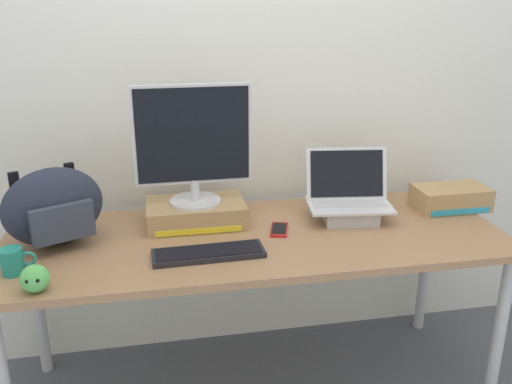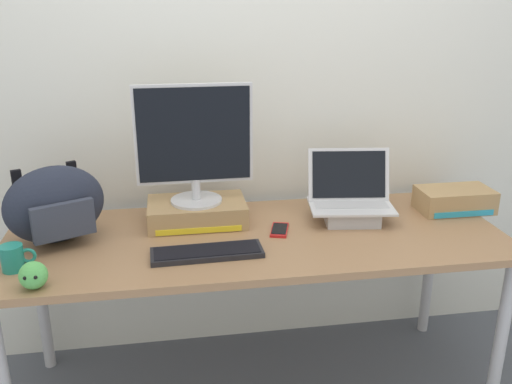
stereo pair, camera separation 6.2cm
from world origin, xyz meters
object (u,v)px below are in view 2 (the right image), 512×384
external_keyboard (207,252)px  messenger_backpack (55,205)px  plush_toy (33,275)px  cell_phone (279,230)px  toner_box_cyan (454,200)px  desktop_monitor (194,143)px  toner_box_yellow (197,212)px  open_laptop (350,206)px  coffee_mug (13,258)px

external_keyboard → messenger_backpack: (-0.56, 0.22, 0.14)m
plush_toy → cell_phone: bearing=20.4°
external_keyboard → toner_box_cyan: bearing=12.2°
desktop_monitor → messenger_backpack: bearing=-169.4°
toner_box_yellow → plush_toy: bearing=-139.6°
toner_box_yellow → open_laptop: (0.64, -0.07, 0.01)m
messenger_backpack → desktop_monitor: bearing=-13.4°
coffee_mug → toner_box_cyan: (1.78, 0.29, 0.00)m
external_keyboard → cell_phone: 0.35m
toner_box_yellow → cell_phone: toner_box_yellow is taller
desktop_monitor → toner_box_cyan: (1.13, -0.04, -0.29)m
desktop_monitor → external_keyboard: size_ratio=1.18×
open_laptop → external_keyboard: size_ratio=0.90×
open_laptop → messenger_backpack: messenger_backpack is taller
desktop_monitor → external_keyboard: desktop_monitor is taller
external_keyboard → plush_toy: bearing=-167.0°
toner_box_yellow → cell_phone: (0.32, -0.15, -0.04)m
toner_box_yellow → cell_phone: 0.36m
external_keyboard → toner_box_cyan: size_ratio=1.29×
external_keyboard → coffee_mug: coffee_mug is taller
open_laptop → plush_toy: open_laptop is taller
plush_toy → toner_box_cyan: size_ratio=0.29×
coffee_mug → messenger_backpack: bearing=63.4°
external_keyboard → desktop_monitor: bearing=91.2°
open_laptop → toner_box_yellow: bearing=-178.7°
cell_phone → plush_toy: size_ratio=1.66×
coffee_mug → plush_toy: (0.10, -0.14, -0.00)m
messenger_backpack → coffee_mug: messenger_backpack is taller
desktop_monitor → cell_phone: bearing=-24.5°
open_laptop → messenger_backpack: bearing=-170.8°
toner_box_yellow → external_keyboard: 0.32m
desktop_monitor → open_laptop: desktop_monitor is taller
cell_phone → desktop_monitor: bearing=172.4°
desktop_monitor → plush_toy: size_ratio=5.32×
toner_box_yellow → messenger_backpack: (-0.54, -0.11, 0.10)m
external_keyboard → plush_toy: 0.59m
open_laptop → plush_toy: 1.27m
coffee_mug → cell_phone: coffee_mug is taller
open_laptop → toner_box_cyan: (0.49, 0.03, -0.01)m
coffee_mug → plush_toy: bearing=-56.4°
open_laptop → toner_box_cyan: 0.49m
messenger_backpack → plush_toy: size_ratio=4.57×
toner_box_yellow → coffee_mug: same height
desktop_monitor → toner_box_cyan: desktop_monitor is taller
toner_box_yellow → desktop_monitor: bearing=-89.5°
desktop_monitor → cell_phone: desktop_monitor is taller
external_keyboard → coffee_mug: 0.67m
cell_phone → plush_toy: (-0.88, -0.33, 0.04)m
external_keyboard → toner_box_cyan: (1.12, 0.28, 0.04)m
messenger_backpack → coffee_mug: (-0.11, -0.22, -0.10)m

